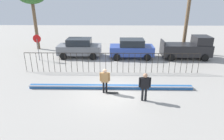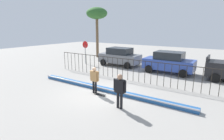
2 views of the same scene
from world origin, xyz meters
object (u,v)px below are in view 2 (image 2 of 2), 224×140
(skateboarder, at_px, (94,78))
(parked_car_gray, at_px, (120,57))
(stop_sign, at_px, (85,49))
(camera_operator, at_px, (120,88))
(skateboard, at_px, (100,94))
(parked_car_blue, at_px, (169,62))
(palm_tree_short, at_px, (97,15))

(skateboarder, bearing_deg, parked_car_gray, 81.62)
(parked_car_gray, height_order, stop_sign, stop_sign)
(skateboarder, relative_size, camera_operator, 0.93)
(stop_sign, bearing_deg, parked_car_gray, 17.78)
(camera_operator, height_order, parked_car_gray, parked_car_gray)
(skateboarder, bearing_deg, camera_operator, -51.14)
(skateboard, distance_m, stop_sign, 9.98)
(skateboarder, bearing_deg, stop_sign, 106.11)
(skateboarder, relative_size, parked_car_gray, 0.38)
(parked_car_blue, bearing_deg, stop_sign, -178.39)
(skateboard, bearing_deg, parked_car_gray, 93.94)
(stop_sign, bearing_deg, parked_car_blue, 6.10)
(camera_operator, relative_size, parked_car_gray, 0.41)
(skateboarder, height_order, parked_car_blue, parked_car_blue)
(parked_car_blue, bearing_deg, palm_tree_short, 158.16)
(parked_car_blue, bearing_deg, camera_operator, -93.64)
(skateboard, height_order, parked_car_blue, parked_car_blue)
(parked_car_gray, xyz_separation_m, palm_tree_short, (-5.42, 3.09, 4.62))
(parked_car_blue, height_order, palm_tree_short, palm_tree_short)
(parked_car_gray, xyz_separation_m, stop_sign, (-3.74, -1.20, 0.64))
(skateboarder, relative_size, parked_car_blue, 0.38)
(parked_car_blue, bearing_deg, parked_car_gray, 172.90)
(parked_car_blue, relative_size, palm_tree_short, 0.66)
(skateboarder, height_order, camera_operator, camera_operator)
(parked_car_blue, distance_m, palm_tree_short, 12.08)
(parked_car_blue, bearing_deg, skateboarder, -111.01)
(parked_car_blue, distance_m, stop_sign, 9.05)
(skateboarder, xyz_separation_m, parked_car_gray, (-2.98, 7.84, -0.02))
(parked_car_gray, distance_m, stop_sign, 3.98)
(camera_operator, bearing_deg, palm_tree_short, -38.83)
(skateboard, xyz_separation_m, parked_car_gray, (-3.44, 7.96, 0.91))
(skateboard, xyz_separation_m, camera_operator, (1.92, -0.84, 1.00))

